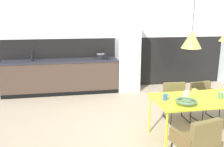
{
  "coord_description": "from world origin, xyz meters",
  "views": [
    {
      "loc": [
        -1.42,
        -3.33,
        2.07
      ],
      "look_at": [
        -0.63,
        1.09,
        0.97
      ],
      "focal_mm": 37.82,
      "sensor_mm": 36.0,
      "label": 1
    }
  ],
  "objects_px": {
    "mug_dark_espresso": "(186,94)",
    "pendant_lamp_over_table_near": "(192,39)",
    "armchair_facing_counter": "(204,95)",
    "mug_wide_latte": "(221,96)",
    "armchair_near_window": "(176,96)",
    "bottle_wine_green": "(106,56)",
    "fruit_bowl": "(186,101)",
    "mug_short_terracotta": "(194,92)",
    "dining_table": "(205,101)",
    "bottle_spice_small": "(32,57)",
    "cooking_pot": "(101,56)",
    "refrigerator_column": "(127,56)",
    "mug_glass_clear": "(165,97)",
    "armchair_far_side": "(198,138)"
  },
  "relations": [
    {
      "from": "armchair_facing_counter",
      "to": "mug_wide_latte",
      "type": "relative_size",
      "value": 5.88
    },
    {
      "from": "bottle_wine_green",
      "to": "mug_short_terracotta",
      "type": "bearing_deg",
      "value": -66.01
    },
    {
      "from": "armchair_facing_counter",
      "to": "bottle_wine_green",
      "type": "bearing_deg",
      "value": -56.3
    },
    {
      "from": "mug_dark_espresso",
      "to": "bottle_wine_green",
      "type": "xyz_separation_m",
      "value": [
        -0.98,
        2.67,
        0.23
      ]
    },
    {
      "from": "dining_table",
      "to": "bottle_wine_green",
      "type": "xyz_separation_m",
      "value": [
        -1.25,
        2.81,
        0.32
      ]
    },
    {
      "from": "dining_table",
      "to": "fruit_bowl",
      "type": "distance_m",
      "value": 0.51
    },
    {
      "from": "dining_table",
      "to": "mug_short_terracotta",
      "type": "bearing_deg",
      "value": 113.75
    },
    {
      "from": "armchair_far_side",
      "to": "mug_wide_latte",
      "type": "height_order",
      "value": "mug_wide_latte"
    },
    {
      "from": "refrigerator_column",
      "to": "mug_wide_latte",
      "type": "distance_m",
      "value": 3.2
    },
    {
      "from": "refrigerator_column",
      "to": "armchair_far_side",
      "type": "relative_size",
      "value": 2.38
    },
    {
      "from": "pendant_lamp_over_table_near",
      "to": "fruit_bowl",
      "type": "bearing_deg",
      "value": -121.17
    },
    {
      "from": "armchair_near_window",
      "to": "bottle_wine_green",
      "type": "relative_size",
      "value": 2.74
    },
    {
      "from": "armchair_facing_counter",
      "to": "mug_glass_clear",
      "type": "bearing_deg",
      "value": 26.27
    },
    {
      "from": "bottle_wine_green",
      "to": "fruit_bowl",
      "type": "bearing_deg",
      "value": -75.24
    },
    {
      "from": "fruit_bowl",
      "to": "mug_dark_espresso",
      "type": "height_order",
      "value": "mug_dark_espresso"
    },
    {
      "from": "armchair_far_side",
      "to": "mug_glass_clear",
      "type": "bearing_deg",
      "value": 83.99
    },
    {
      "from": "fruit_bowl",
      "to": "armchair_far_side",
      "type": "bearing_deg",
      "value": -101.46
    },
    {
      "from": "armchair_facing_counter",
      "to": "mug_wide_latte",
      "type": "distance_m",
      "value": 0.97
    },
    {
      "from": "mug_dark_espresso",
      "to": "pendant_lamp_over_table_near",
      "type": "height_order",
      "value": "pendant_lamp_over_table_near"
    },
    {
      "from": "armchair_near_window",
      "to": "mug_dark_espresso",
      "type": "height_order",
      "value": "mug_dark_espresso"
    },
    {
      "from": "mug_dark_espresso",
      "to": "pendant_lamp_over_table_near",
      "type": "distance_m",
      "value": 0.95
    },
    {
      "from": "cooking_pot",
      "to": "bottle_spice_small",
      "type": "height_order",
      "value": "bottle_spice_small"
    },
    {
      "from": "armchair_near_window",
      "to": "bottle_spice_small",
      "type": "height_order",
      "value": "bottle_spice_small"
    },
    {
      "from": "armchair_near_window",
      "to": "armchair_facing_counter",
      "type": "height_order",
      "value": "armchair_facing_counter"
    },
    {
      "from": "fruit_bowl",
      "to": "mug_short_terracotta",
      "type": "bearing_deg",
      "value": 48.43
    },
    {
      "from": "armchair_facing_counter",
      "to": "mug_dark_espresso",
      "type": "relative_size",
      "value": 6.08
    },
    {
      "from": "fruit_bowl",
      "to": "mug_dark_espresso",
      "type": "xyz_separation_m",
      "value": [
        0.18,
        0.36,
        -0.0
      ]
    },
    {
      "from": "fruit_bowl",
      "to": "pendant_lamp_over_table_near",
      "type": "relative_size",
      "value": 0.26
    },
    {
      "from": "mug_glass_clear",
      "to": "pendant_lamp_over_table_near",
      "type": "xyz_separation_m",
      "value": [
        0.35,
        -0.06,
        0.93
      ]
    },
    {
      "from": "armchair_far_side",
      "to": "cooking_pot",
      "type": "relative_size",
      "value": 3.0
    },
    {
      "from": "bottle_wine_green",
      "to": "pendant_lamp_over_table_near",
      "type": "xyz_separation_m",
      "value": [
        0.9,
        -2.84,
        0.7
      ]
    },
    {
      "from": "dining_table",
      "to": "pendant_lamp_over_table_near",
      "type": "distance_m",
      "value": 1.08
    },
    {
      "from": "mug_dark_espresso",
      "to": "mug_wide_latte",
      "type": "distance_m",
      "value": 0.55
    },
    {
      "from": "armchair_facing_counter",
      "to": "pendant_lamp_over_table_near",
      "type": "relative_size",
      "value": 0.58
    },
    {
      "from": "armchair_near_window",
      "to": "bottle_spice_small",
      "type": "distance_m",
      "value": 3.81
    },
    {
      "from": "fruit_bowl",
      "to": "bottle_wine_green",
      "type": "height_order",
      "value": "bottle_wine_green"
    },
    {
      "from": "refrigerator_column",
      "to": "bottle_wine_green",
      "type": "height_order",
      "value": "refrigerator_column"
    },
    {
      "from": "refrigerator_column",
      "to": "mug_glass_clear",
      "type": "xyz_separation_m",
      "value": [
        -0.1,
        -2.99,
        -0.17
      ]
    },
    {
      "from": "fruit_bowl",
      "to": "pendant_lamp_over_table_near",
      "type": "bearing_deg",
      "value": 58.83
    },
    {
      "from": "fruit_bowl",
      "to": "bottle_wine_green",
      "type": "xyz_separation_m",
      "value": [
        -0.8,
        3.02,
        0.23
      ]
    },
    {
      "from": "armchair_facing_counter",
      "to": "pendant_lamp_over_table_near",
      "type": "distance_m",
      "value": 1.71
    },
    {
      "from": "mug_short_terracotta",
      "to": "mug_glass_clear",
      "type": "height_order",
      "value": "same"
    },
    {
      "from": "bottle_wine_green",
      "to": "pendant_lamp_over_table_near",
      "type": "height_order",
      "value": "pendant_lamp_over_table_near"
    },
    {
      "from": "fruit_bowl",
      "to": "pendant_lamp_over_table_near",
      "type": "xyz_separation_m",
      "value": [
        0.11,
        0.18,
        0.93
      ]
    },
    {
      "from": "armchair_near_window",
      "to": "pendant_lamp_over_table_near",
      "type": "xyz_separation_m",
      "value": [
        -0.25,
        -0.9,
        1.24
      ]
    },
    {
      "from": "mug_wide_latte",
      "to": "bottle_wine_green",
      "type": "relative_size",
      "value": 0.47
    },
    {
      "from": "cooking_pot",
      "to": "mug_wide_latte",
      "type": "bearing_deg",
      "value": -63.35
    },
    {
      "from": "armchair_facing_counter",
      "to": "fruit_bowl",
      "type": "distance_m",
      "value": 1.43
    },
    {
      "from": "dining_table",
      "to": "armchair_far_side",
      "type": "distance_m",
      "value": 1.03
    },
    {
      "from": "armchair_near_window",
      "to": "pendant_lamp_over_table_near",
      "type": "bearing_deg",
      "value": 75.23
    }
  ]
}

